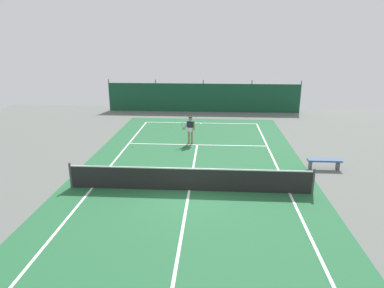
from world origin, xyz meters
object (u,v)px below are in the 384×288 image
at_px(tennis_net, 189,179).
at_px(parked_car, 170,95).
at_px(tennis_ball_near_player, 132,146).
at_px(tennis_ball_midcourt, 171,127).
at_px(tennis_player, 190,128).
at_px(courtside_bench, 324,162).

relative_size(tennis_net, parked_car, 2.33).
bearing_deg(parked_car, tennis_net, 104.70).
height_order(tennis_ball_near_player, parked_car, parked_car).
height_order(tennis_net, tennis_ball_midcourt, tennis_net).
bearing_deg(tennis_ball_near_player, tennis_player, 14.99).
height_order(tennis_net, tennis_player, tennis_player).
relative_size(tennis_player, tennis_ball_near_player, 24.85).
bearing_deg(tennis_ball_midcourt, tennis_player, -66.95).
height_order(tennis_player, courtside_bench, tennis_player).
bearing_deg(tennis_net, tennis_player, 93.74).
bearing_deg(tennis_player, tennis_net, 110.54).
bearing_deg(courtside_bench, parked_car, 119.96).
relative_size(tennis_net, tennis_ball_midcourt, 153.33).
bearing_deg(tennis_ball_midcourt, tennis_net, -78.79).
relative_size(tennis_ball_near_player, tennis_ball_midcourt, 1.00).
xyz_separation_m(tennis_player, parked_car, (-2.84, 12.87, -0.12)).
distance_m(parked_car, courtside_bench, 19.20).
distance_m(tennis_ball_near_player, parked_car, 13.78).
height_order(tennis_ball_near_player, tennis_ball_midcourt, same).
bearing_deg(courtside_bench, tennis_player, 150.87).
relative_size(tennis_ball_midcourt, courtside_bench, 0.04).
xyz_separation_m(tennis_player, tennis_ball_midcourt, (-1.65, 3.87, -0.93)).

